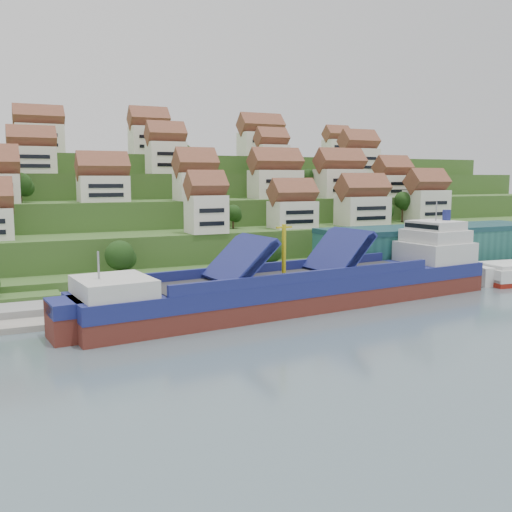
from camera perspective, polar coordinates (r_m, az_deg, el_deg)
name	(u,v)px	position (r m, az deg, el deg)	size (l,w,h in m)	color
ground	(275,310)	(104.73, 1.96, -5.37)	(300.00, 300.00, 0.00)	slate
quay	(326,282)	(126.92, 6.99, -2.58)	(180.00, 14.00, 2.20)	gray
hillside	(140,217)	(200.37, -11.49, 3.88)	(260.00, 128.00, 31.00)	#2D4C1E
hillside_village	(185,175)	(160.28, -7.07, 8.05)	(156.44, 64.62, 28.60)	white
hillside_trees	(183,203)	(144.46, -7.34, 5.30)	(137.71, 62.66, 31.18)	#1E3F15
warehouse	(433,246)	(146.76, 17.31, 0.94)	(60.00, 15.00, 10.00)	#215A52
flagpole	(331,259)	(120.82, 7.52, -0.34)	(1.28, 0.16, 8.00)	gray
cargo_ship	(313,287)	(107.70, 5.76, -3.13)	(85.06, 21.58, 18.75)	#5B231C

